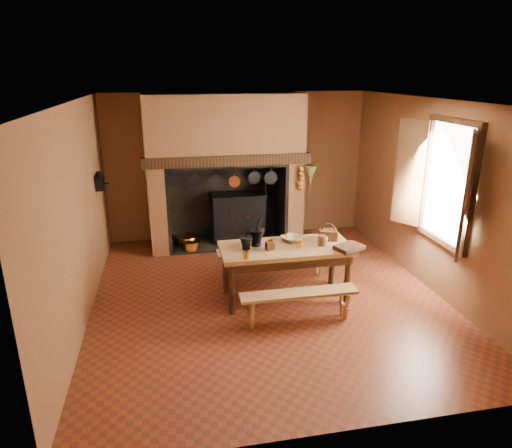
{
  "coord_description": "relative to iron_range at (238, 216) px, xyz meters",
  "views": [
    {
      "loc": [
        -1.33,
        -5.92,
        3.17
      ],
      "look_at": [
        -0.11,
        0.3,
        1.03
      ],
      "focal_mm": 32.0,
      "sensor_mm": 36.0,
      "label": 1
    }
  ],
  "objects": [
    {
      "name": "wicker_basket",
      "position": [
        0.96,
        -2.4,
        0.41
      ],
      "size": [
        0.31,
        0.26,
        0.25
      ],
      "rotation": [
        0.0,
        0.0,
        -0.29
      ],
      "color": "#482B15",
      "rests_on": "work_table"
    },
    {
      "name": "mortar_large",
      "position": [
        -0.12,
        -2.43,
        0.46
      ],
      "size": [
        0.24,
        0.24,
        0.4
      ],
      "rotation": [
        0.0,
        0.0,
        0.15
      ],
      "color": "black",
      "rests_on": "work_table"
    },
    {
      "name": "herb_bunch",
      "position": [
        1.22,
        -0.66,
        0.9
      ],
      "size": [
        0.2,
        0.2,
        0.35
      ],
      "primitive_type": "cone",
      "rotation": [
        3.14,
        0.0,
        0.0
      ],
      "color": "brown",
      "rests_on": "chimney_breast"
    },
    {
      "name": "hanging_pans",
      "position": [
        -0.3,
        -0.64,
        0.88
      ],
      "size": [
        1.92,
        0.29,
        0.27
      ],
      "color": "black",
      "rests_on": "chimney_breast"
    },
    {
      "name": "bench_front",
      "position": [
        0.29,
        -3.24,
        -0.16
      ],
      "size": [
        1.56,
        0.27,
        0.44
      ],
      "color": "tan",
      "rests_on": "floor"
    },
    {
      "name": "hearth_pans",
      "position": [
        -1.01,
        -0.23,
        -0.39
      ],
      "size": [
        0.51,
        0.62,
        0.2
      ],
      "color": "gold",
      "rests_on": "floor"
    },
    {
      "name": "brass_cup",
      "position": [
        0.45,
        -2.62,
        0.37
      ],
      "size": [
        0.15,
        0.15,
        0.09
      ],
      "primitive_type": "imported",
      "rotation": [
        0.0,
        0.0,
        0.36
      ],
      "color": "gold",
      "rests_on": "work_table"
    },
    {
      "name": "floor",
      "position": [
        0.04,
        -2.45,
        -0.48
      ],
      "size": [
        5.5,
        5.5,
        0.0
      ],
      "primitive_type": "plane",
      "color": "maroon",
      "rests_on": "ground"
    },
    {
      "name": "wall_left",
      "position": [
        -2.46,
        -2.45,
        0.92
      ],
      "size": [
        0.02,
        5.5,
        2.8
      ],
      "primitive_type": "cube",
      "color": "brown",
      "rests_on": "floor"
    },
    {
      "name": "onion_string",
      "position": [
        1.04,
        -0.66,
        0.85
      ],
      "size": [
        0.12,
        0.1,
        0.46
      ],
      "primitive_type": null,
      "color": "#A3611E",
      "rests_on": "chimney_breast"
    },
    {
      "name": "brass_mug_a",
      "position": [
        -0.35,
        -2.88,
        0.37
      ],
      "size": [
        0.09,
        0.09,
        0.1
      ],
      "primitive_type": "cylinder",
      "rotation": [
        0.0,
        0.0,
        -0.09
      ],
      "color": "gold",
      "rests_on": "work_table"
    },
    {
      "name": "wall_right",
      "position": [
        2.54,
        -2.45,
        0.92
      ],
      "size": [
        0.02,
        5.5,
        2.8
      ],
      "primitive_type": "cube",
      "color": "brown",
      "rests_on": "floor"
    },
    {
      "name": "mortar_small",
      "position": [
        -0.29,
        -2.55,
        0.43
      ],
      "size": [
        0.19,
        0.19,
        0.32
      ],
      "rotation": [
        0.0,
        0.0,
        -0.16
      ],
      "color": "black",
      "rests_on": "work_table"
    },
    {
      "name": "back_wall",
      "position": [
        0.04,
        0.3,
        0.92
      ],
      "size": [
        5.0,
        0.02,
        2.8
      ],
      "primitive_type": "cube",
      "color": "brown",
      "rests_on": "floor"
    },
    {
      "name": "wooden_tray",
      "position": [
        1.11,
        -2.84,
        0.36
      ],
      "size": [
        0.45,
        0.39,
        0.06
      ],
      "primitive_type": "cube",
      "rotation": [
        0.0,
        0.0,
        0.39
      ],
      "color": "#3B2212",
      "rests_on": "work_table"
    },
    {
      "name": "wall_coffee_mill",
      "position": [
        -2.38,
        -0.9,
        1.03
      ],
      "size": [
        0.23,
        0.16,
        0.31
      ],
      "color": "black",
      "rests_on": "wall_left"
    },
    {
      "name": "ceiling",
      "position": [
        0.04,
        -2.45,
        2.32
      ],
      "size": [
        5.5,
        5.5,
        0.0
      ],
      "primitive_type": "plane",
      "rotation": [
        3.14,
        0.0,
        0.0
      ],
      "color": "silver",
      "rests_on": "back_wall"
    },
    {
      "name": "stoneware_crock",
      "position": [
        0.8,
        -2.6,
        0.4
      ],
      "size": [
        0.15,
        0.15,
        0.15
      ],
      "primitive_type": "cylinder",
      "rotation": [
        0.0,
        0.0,
        -0.24
      ],
      "color": "brown",
      "rests_on": "work_table"
    },
    {
      "name": "wall_front",
      "position": [
        0.04,
        -5.2,
        0.92
      ],
      "size": [
        5.0,
        0.02,
        2.8
      ],
      "primitive_type": "cube",
      "color": "brown",
      "rests_on": "floor"
    },
    {
      "name": "glass_jar",
      "position": [
        0.83,
        -2.63,
        0.39
      ],
      "size": [
        0.09,
        0.09,
        0.13
      ],
      "primitive_type": "cylinder",
      "rotation": [
        0.0,
        0.0,
        0.21
      ],
      "color": "beige",
      "rests_on": "work_table"
    },
    {
      "name": "work_table",
      "position": [
        0.29,
        -2.54,
        0.2
      ],
      "size": [
        1.87,
        0.83,
        0.81
      ],
      "color": "tan",
      "rests_on": "floor"
    },
    {
      "name": "mixing_bowl",
      "position": [
        0.42,
        -2.35,
        0.36
      ],
      "size": [
        0.39,
        0.39,
        0.07
      ],
      "primitive_type": "imported",
      "rotation": [
        0.0,
        0.0,
        0.43
      ],
      "color": "#BEBB92",
      "rests_on": "work_table"
    },
    {
      "name": "window",
      "position": [
        2.39,
        -2.85,
        1.22
      ],
      "size": [
        0.39,
        1.75,
        1.76
      ],
      "color": "white",
      "rests_on": "wall_right"
    },
    {
      "name": "coffee_grinder",
      "position": [
        0.03,
        -2.62,
        0.39
      ],
      "size": [
        0.15,
        0.12,
        0.17
      ],
      "rotation": [
        0.0,
        0.0,
        0.16
      ],
      "color": "#3B2212",
      "rests_on": "work_table"
    },
    {
      "name": "iron_range",
      "position": [
        0.0,
        0.0,
        0.0
      ],
      "size": [
        1.12,
        0.55,
        1.6
      ],
      "color": "black",
      "rests_on": "floor"
    },
    {
      "name": "chimney_breast",
      "position": [
        -0.26,
        -0.14,
        1.33
      ],
      "size": [
        2.95,
        0.96,
        2.8
      ],
      "color": "brown",
      "rests_on": "floor"
    },
    {
      "name": "bench_back",
      "position": [
        0.29,
        -1.88,
        -0.1
      ],
      "size": [
        1.83,
        0.32,
        0.51
      ],
      "color": "tan",
      "rests_on": "floor"
    },
    {
      "name": "brass_mug_b",
      "position": [
        0.34,
        -2.26,
        0.36
      ],
      "size": [
        0.09,
        0.09,
        0.08
      ],
      "primitive_type": "cylinder",
      "rotation": [
        0.0,
        0.0,
        -0.35
      ],
      "color": "gold",
      "rests_on": "work_table"
    }
  ]
}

